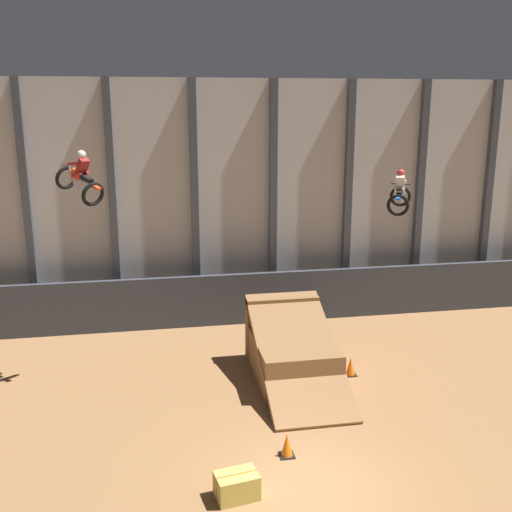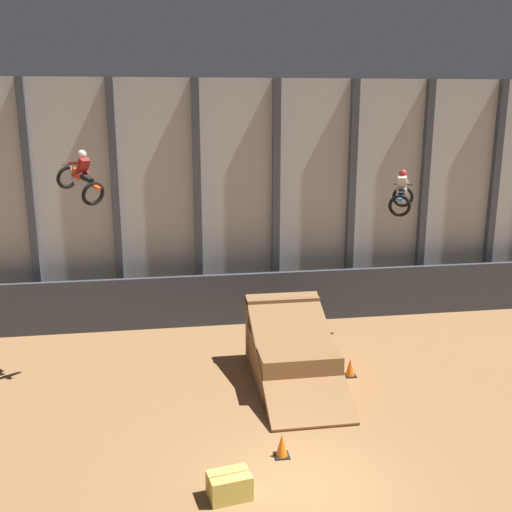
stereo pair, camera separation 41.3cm
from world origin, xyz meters
The scene contains 9 objects.
ground_plane centered at (0.00, 0.00, 0.00)m, with size 60.00×60.00×0.00m, color #996B42.
arena_back_wall centered at (0.00, 11.68, 4.55)m, with size 32.00×0.40×9.10m.
lower_barrier centered at (0.00, 10.29, 0.98)m, with size 31.36×0.20×1.97m.
dirt_ramp centered at (0.88, 5.59, 0.77)m, with size 2.37×4.84×2.29m.
rider_bike_left_air centered at (-5.17, 6.93, 6.07)m, with size 1.59×1.75×1.62m.
rider_bike_right_air centered at (5.10, 7.81, 5.22)m, with size 1.34×1.78×1.49m.
traffic_cone_near_ramp centered at (-0.25, 1.30, 0.28)m, with size 0.36×0.36×0.58m.
traffic_cone_arena_edge centered at (2.69, 5.23, 0.28)m, with size 0.36×0.36×0.58m.
hay_bale_trackside centered at (-1.66, -0.03, 0.28)m, with size 0.99×0.74×0.57m.
Camera 1 is at (-3.25, -11.06, 8.20)m, focal length 42.00 mm.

